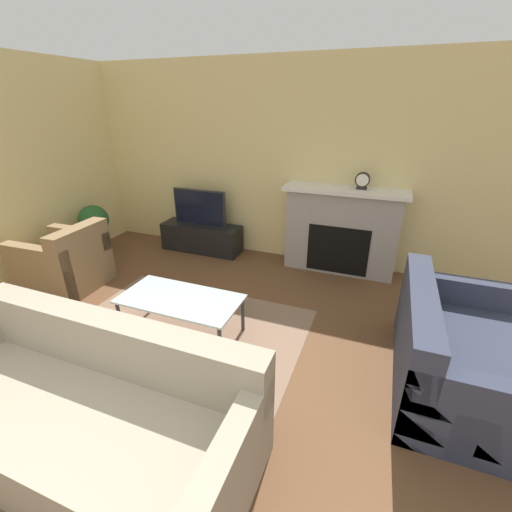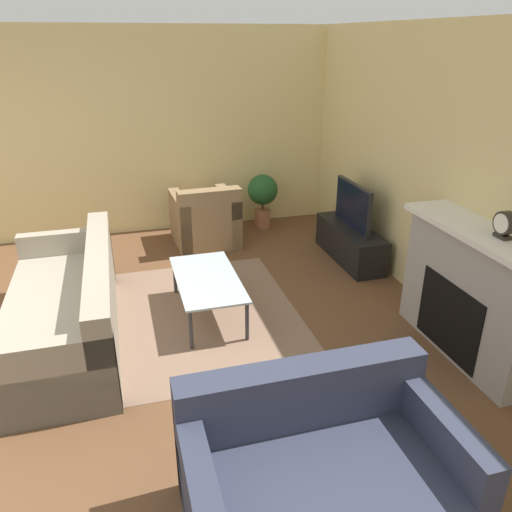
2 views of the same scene
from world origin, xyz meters
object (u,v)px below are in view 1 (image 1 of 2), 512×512
object	(u,v)px
mantel_clock	(363,180)
tv	(200,208)
couch_loveseat	(454,356)
potted_plant	(94,224)
couch_sectional	(86,413)
coffee_table	(180,301)
armchair_by_window	(65,265)

from	to	relation	value
mantel_clock	tv	bearing A→B (deg)	-177.78
couch_loveseat	potted_plant	distance (m)	4.78
couch_loveseat	mantel_clock	distance (m)	2.31
couch_sectional	coffee_table	world-z (taller)	couch_sectional
tv	couch_sectional	size ratio (longest dim) A/B	0.37
couch_sectional	coffee_table	bearing A→B (deg)	94.40
couch_loveseat	armchair_by_window	bearing A→B (deg)	88.15
couch_sectional	potted_plant	size ratio (longest dim) A/B	2.98
coffee_table	couch_loveseat	bearing A→B (deg)	4.37
coffee_table	tv	bearing A→B (deg)	113.97
tv	couch_sectional	world-z (taller)	tv
tv	mantel_clock	bearing A→B (deg)	2.22
tv	couch_sectional	xyz separation A→B (m)	(0.96, -3.23, -0.41)
couch_sectional	potted_plant	bearing A→B (deg)	132.97
tv	potted_plant	world-z (taller)	tv
tv	armchair_by_window	size ratio (longest dim) A/B	0.92
couch_loveseat	armchair_by_window	world-z (taller)	same
potted_plant	armchair_by_window	bearing A→B (deg)	-67.79
potted_plant	coffee_table	bearing A→B (deg)	-28.63
tv	mantel_clock	distance (m)	2.36
couch_loveseat	potted_plant	xyz separation A→B (m)	(-4.66, 1.04, 0.21)
mantel_clock	couch_loveseat	bearing A→B (deg)	-61.67
coffee_table	armchair_by_window	bearing A→B (deg)	170.21
armchair_by_window	coffee_table	bearing A→B (deg)	77.75
couch_sectional	coffee_table	size ratio (longest dim) A/B	1.96
couch_sectional	couch_loveseat	world-z (taller)	same
armchair_by_window	coffee_table	distance (m)	1.91
potted_plant	mantel_clock	world-z (taller)	mantel_clock
coffee_table	mantel_clock	world-z (taller)	mantel_clock
armchair_by_window	potted_plant	world-z (taller)	armchair_by_window
mantel_clock	potted_plant	bearing A→B (deg)	-167.61
couch_loveseat	mantel_clock	size ratio (longest dim) A/B	7.14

